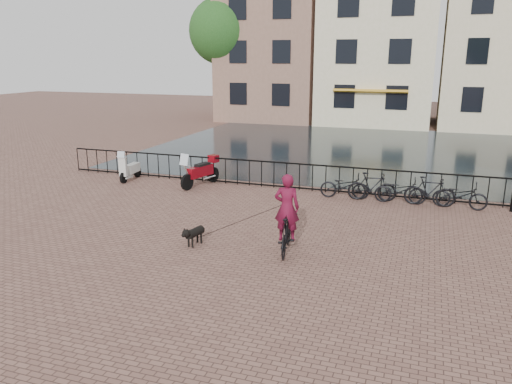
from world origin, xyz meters
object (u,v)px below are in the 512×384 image
(cyclist, at_px, (287,218))
(motorcycle, at_px, (200,168))
(dog, at_px, (195,235))
(scooter, at_px, (130,164))

(cyclist, relative_size, motorcycle, 1.18)
(dog, bearing_deg, motorcycle, 126.09)
(dog, height_order, motorcycle, motorcycle)
(cyclist, bearing_deg, dog, -1.81)
(dog, distance_m, scooter, 8.07)
(cyclist, relative_size, scooter, 1.67)
(dog, distance_m, motorcycle, 6.35)
(cyclist, height_order, motorcycle, cyclist)
(dog, xyz_separation_m, motorcycle, (-2.56, 5.79, 0.43))
(scooter, bearing_deg, dog, -48.75)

